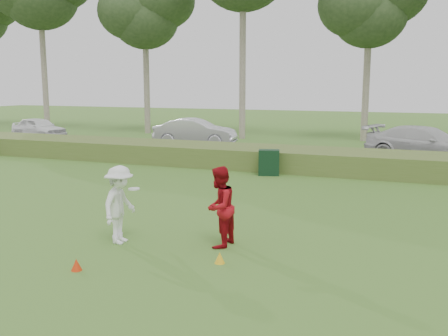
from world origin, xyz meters
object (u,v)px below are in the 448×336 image
at_px(cone_yellow, 220,258).
at_px(car_mid, 195,132).
at_px(utility_cabinet, 269,163).
at_px(player_red, 219,207).
at_px(cone_orange, 76,265).
at_px(player_white, 120,205).
at_px(car_right, 426,144).
at_px(car_left, 39,128).

height_order(cone_yellow, car_mid, car_mid).
xyz_separation_m(utility_cabinet, car_mid, (-6.80, 7.64, 0.34)).
distance_m(player_red, cone_yellow, 1.39).
xyz_separation_m(player_red, cone_yellow, (0.42, -1.04, -0.82)).
bearing_deg(cone_orange, player_red, 49.02).
distance_m(player_white, car_right, 17.21).
bearing_deg(cone_yellow, utility_cabinet, 100.40).
bearing_deg(car_right, car_left, 106.76).
height_order(player_white, player_red, player_red).
bearing_deg(car_left, cone_orange, -124.85).
relative_size(player_red, cone_yellow, 7.81).
xyz_separation_m(player_red, utility_cabinet, (-1.47, 9.26, -0.41)).
xyz_separation_m(player_red, car_left, (-19.69, 16.50, -0.16)).
distance_m(car_left, car_mid, 11.43).
bearing_deg(player_white, car_right, -26.87).
relative_size(player_white, cone_yellow, 7.70).
distance_m(player_red, car_mid, 18.81).
relative_size(car_left, car_mid, 0.86).
height_order(cone_orange, cone_yellow, cone_orange).
distance_m(cone_orange, utility_cabinet, 11.76).
relative_size(player_red, utility_cabinet, 1.78).
bearing_deg(player_red, car_right, 167.39).
bearing_deg(cone_yellow, car_mid, 115.85).
distance_m(cone_orange, car_right, 18.91).
xyz_separation_m(utility_cabinet, car_right, (6.09, 5.90, 0.37)).
relative_size(player_white, car_mid, 0.38).
relative_size(utility_cabinet, car_left, 0.25).
xyz_separation_m(player_red, cone_orange, (-2.15, -2.47, -0.82)).
relative_size(player_white, car_right, 0.32).
relative_size(car_left, car_right, 0.74).
bearing_deg(car_mid, player_white, -169.57).
bearing_deg(player_white, player_red, -78.63).
xyz_separation_m(cone_yellow, car_left, (-20.11, 17.54, 0.66)).
relative_size(player_red, cone_orange, 7.71).
height_order(player_white, car_right, player_white).
bearing_deg(utility_cabinet, cone_yellow, -94.76).
height_order(cone_yellow, utility_cabinet, utility_cabinet).
bearing_deg(car_left, car_right, -80.75).
height_order(player_red, car_left, player_red).
bearing_deg(cone_yellow, player_red, 112.08).
height_order(player_white, cone_yellow, player_white).
bearing_deg(car_left, cone_yellow, -118.70).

